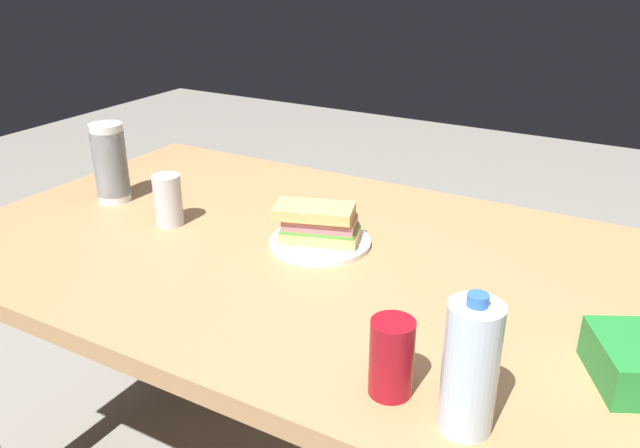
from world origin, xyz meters
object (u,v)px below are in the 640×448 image
(water_bottle_tall, at_px, (470,368))
(dining_table, at_px, (339,293))
(soda_can_red, at_px, (392,358))
(paper_plate, at_px, (320,242))
(plastic_cup_stack, at_px, (110,163))
(sandwich, at_px, (318,223))
(soda_can_silver, at_px, (168,200))

(water_bottle_tall, bearing_deg, dining_table, -43.33)
(dining_table, height_order, soda_can_red, soda_can_red)
(paper_plate, relative_size, plastic_cup_stack, 1.11)
(sandwich, distance_m, soda_can_silver, 0.37)
(plastic_cup_stack, bearing_deg, soda_can_silver, 168.32)
(sandwich, bearing_deg, plastic_cup_stack, 2.53)
(soda_can_red, distance_m, soda_can_silver, 0.78)
(soda_can_red, xyz_separation_m, plastic_cup_stack, (0.94, -0.36, 0.04))
(sandwich, xyz_separation_m, soda_can_red, (-0.35, 0.39, 0.01))
(dining_table, bearing_deg, soda_can_silver, 5.23)
(sandwich, distance_m, soda_can_red, 0.52)
(paper_plate, relative_size, soda_can_silver, 1.85)
(water_bottle_tall, distance_m, soda_can_silver, 0.89)
(dining_table, bearing_deg, sandwich, -25.64)
(soda_can_silver, bearing_deg, dining_table, -174.77)
(sandwich, height_order, soda_can_silver, soda_can_silver)
(dining_table, xyz_separation_m, plastic_cup_stack, (0.67, -0.01, 0.19))
(water_bottle_tall, distance_m, plastic_cup_stack, 1.13)
(paper_plate, xyz_separation_m, sandwich, (0.00, 0.00, 0.05))
(soda_can_red, relative_size, soda_can_silver, 1.00)
(dining_table, distance_m, sandwich, 0.16)
(paper_plate, relative_size, soda_can_red, 1.85)
(plastic_cup_stack, distance_m, soda_can_silver, 0.24)
(soda_can_red, bearing_deg, plastic_cup_stack, -21.08)
(dining_table, distance_m, soda_can_silver, 0.46)
(sandwich, height_order, soda_can_red, soda_can_red)
(dining_table, relative_size, paper_plate, 7.82)
(sandwich, relative_size, water_bottle_tall, 0.95)
(plastic_cup_stack, height_order, soda_can_silver, plastic_cup_stack)
(paper_plate, bearing_deg, sandwich, 44.79)
(paper_plate, bearing_deg, water_bottle_tall, 138.51)
(plastic_cup_stack, bearing_deg, water_bottle_tall, 160.28)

